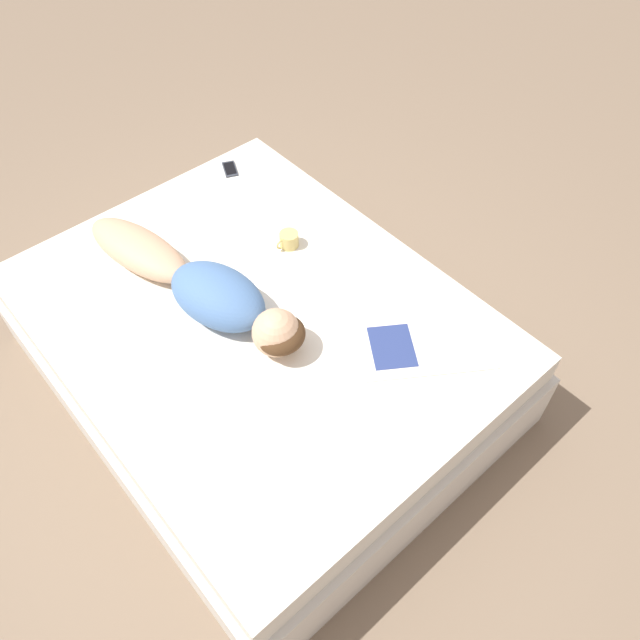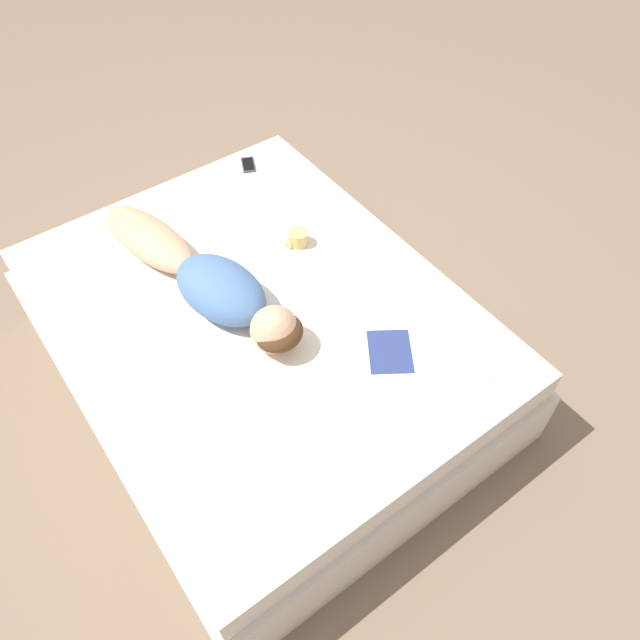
{
  "view_description": "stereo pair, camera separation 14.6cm",
  "coord_description": "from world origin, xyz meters",
  "px_view_note": "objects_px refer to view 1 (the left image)",
  "views": [
    {
      "loc": [
        0.96,
        1.53,
        2.62
      ],
      "look_at": [
        -0.16,
        0.26,
        0.55
      ],
      "focal_mm": 35.0,
      "sensor_mm": 36.0,
      "label": 1
    },
    {
      "loc": [
        0.85,
        1.63,
        2.62
      ],
      "look_at": [
        -0.16,
        0.26,
        0.55
      ],
      "focal_mm": 35.0,
      "sensor_mm": 36.0,
      "label": 2
    }
  ],
  "objects_px": {
    "coffee_mug": "(289,240)",
    "cell_phone": "(230,169)",
    "open_magazine": "(423,344)",
    "person": "(203,287)"
  },
  "relations": [
    {
      "from": "person",
      "to": "open_magazine",
      "type": "height_order",
      "value": "person"
    },
    {
      "from": "coffee_mug",
      "to": "cell_phone",
      "type": "bearing_deg",
      "value": -101.42
    },
    {
      "from": "person",
      "to": "cell_phone",
      "type": "relative_size",
      "value": 8.68
    },
    {
      "from": "person",
      "to": "open_magazine",
      "type": "distance_m",
      "value": 0.99
    },
    {
      "from": "person",
      "to": "open_magazine",
      "type": "relative_size",
      "value": 2.02
    },
    {
      "from": "coffee_mug",
      "to": "cell_phone",
      "type": "height_order",
      "value": "coffee_mug"
    },
    {
      "from": "cell_phone",
      "to": "open_magazine",
      "type": "bearing_deg",
      "value": 111.39
    },
    {
      "from": "person",
      "to": "cell_phone",
      "type": "distance_m",
      "value": 0.96
    },
    {
      "from": "open_magazine",
      "to": "coffee_mug",
      "type": "bearing_deg",
      "value": -53.02
    },
    {
      "from": "cell_phone",
      "to": "coffee_mug",
      "type": "bearing_deg",
      "value": 103.57
    }
  ]
}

